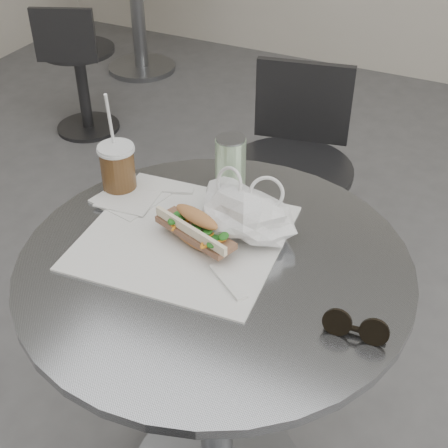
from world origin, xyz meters
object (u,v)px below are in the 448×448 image
at_px(banh_mi, 196,229).
at_px(bg_chair, 79,76).
at_px(drink_can, 230,164).
at_px(cafe_table, 216,357).
at_px(chair_far, 290,197).
at_px(iced_coffee, 118,168).
at_px(sunglasses, 355,328).

bearing_deg(banh_mi, bg_chair, 153.52).
relative_size(bg_chair, drink_can, 5.18).
xyz_separation_m(cafe_table, bg_chair, (-1.43, 1.40, -0.17)).
bearing_deg(cafe_table, drink_can, 108.52).
bearing_deg(bg_chair, chair_far, -46.46).
bearing_deg(chair_far, iced_coffee, 65.96).
bearing_deg(sunglasses, bg_chair, 134.91).
bearing_deg(chair_far, sunglasses, 104.44).
xyz_separation_m(bg_chair, sunglasses, (1.73, -1.48, 0.46)).
bearing_deg(banh_mi, chair_far, 114.51).
height_order(sunglasses, drink_can, drink_can).
height_order(chair_far, sunglasses, sunglasses).
distance_m(chair_far, drink_can, 0.76).
bearing_deg(iced_coffee, drink_can, 26.75).
bearing_deg(bg_chair, sunglasses, -63.08).
distance_m(bg_chair, sunglasses, 2.32).
bearing_deg(chair_far, banh_mi, 84.80).
xyz_separation_m(chair_far, iced_coffee, (-0.16, -0.70, 0.46)).
relative_size(cafe_table, chair_far, 1.01).
relative_size(bg_chair, iced_coffee, 2.79).
bearing_deg(banh_mi, cafe_table, -7.85).
height_order(banh_mi, drink_can, drink_can).
bearing_deg(chair_far, cafe_table, 88.23).
distance_m(cafe_table, drink_can, 0.42).
distance_m(banh_mi, drink_can, 0.21).
distance_m(chair_far, banh_mi, 0.92).
relative_size(cafe_table, drink_can, 5.95).
xyz_separation_m(cafe_table, chair_far, (-0.14, 0.83, -0.13)).
relative_size(chair_far, sunglasses, 6.71).
bearing_deg(sunglasses, iced_coffee, 156.81).
xyz_separation_m(banh_mi, drink_can, (-0.03, 0.21, 0.02)).
distance_m(cafe_table, chair_far, 0.85).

